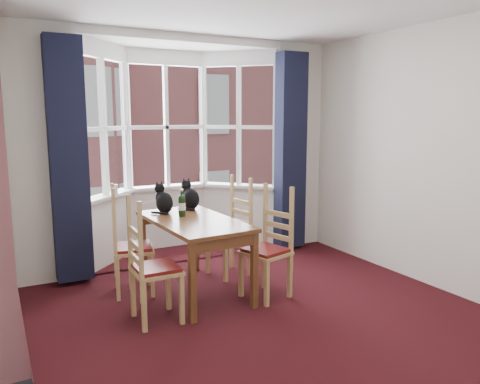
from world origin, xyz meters
TOP-DOWN VIEW (x-y plane):
  - floor at (0.00, 0.00)m, footprint 4.50×4.50m
  - wall_left at (-2.00, 0.00)m, footprint 0.00×4.50m
  - wall_right at (2.00, 0.00)m, footprint 0.00×4.50m
  - wall_back_pier_left at (-1.65, 2.25)m, footprint 0.70×0.12m
  - wall_back_pier_right at (1.65, 2.25)m, footprint 0.70×0.12m
  - bay_window at (0.00, 2.75)m, footprint 2.76×0.94m
  - curtain_left at (-1.42, 2.07)m, footprint 0.38×0.22m
  - curtain_right at (1.42, 2.07)m, footprint 0.38×0.22m
  - dining_table at (-0.36, 1.18)m, footprint 0.82×1.44m
  - chair_left_near at (-1.01, 0.71)m, footprint 0.40×0.42m
  - chair_left_far at (-1.01, 1.48)m, footprint 0.48×0.49m
  - chair_right_near at (0.32, 0.75)m, footprint 0.50×0.51m
  - chair_right_far at (0.30, 1.53)m, footprint 0.46×0.48m
  - cat_left at (-0.52, 1.64)m, footprint 0.24×0.29m
  - cat_right at (-0.19, 1.70)m, footprint 0.24×0.29m
  - wine_bottle at (-0.41, 1.37)m, footprint 0.07×0.07m
  - candle_tall at (-0.82, 2.60)m, footprint 0.06×0.06m
  - street at (0.00, 32.25)m, footprint 80.00×80.00m
  - tenement_building at (0.00, 14.01)m, footprint 18.40×7.80m

SIDE VIEW (x-z plane):
  - street at x=0.00m, z-range -6.00..-6.00m
  - floor at x=0.00m, z-range 0.00..0.00m
  - chair_left_near at x=-1.01m, z-range 0.01..0.93m
  - chair_left_far at x=-1.01m, z-range 0.01..0.93m
  - chair_right_near at x=0.32m, z-range 0.01..0.93m
  - chair_right_far at x=0.30m, z-range 0.01..0.93m
  - dining_table at x=-0.36m, z-range 0.29..1.08m
  - wine_bottle at x=-0.41m, z-range 0.77..1.05m
  - cat_left at x=-0.52m, z-range 0.74..1.09m
  - cat_right at x=-0.19m, z-range 0.74..1.10m
  - candle_tall at x=-0.82m, z-range 0.87..0.99m
  - curtain_left at x=-1.42m, z-range 0.05..2.65m
  - curtain_right at x=1.42m, z-range 0.05..2.65m
  - wall_left at x=-2.00m, z-range -0.85..3.65m
  - wall_right at x=2.00m, z-range -0.85..3.65m
  - wall_back_pier_left at x=-1.65m, z-range 0.00..2.80m
  - wall_back_pier_right at x=1.65m, z-range 0.00..2.80m
  - bay_window at x=0.00m, z-range 0.00..2.80m
  - tenement_building at x=0.00m, z-range -6.00..9.20m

